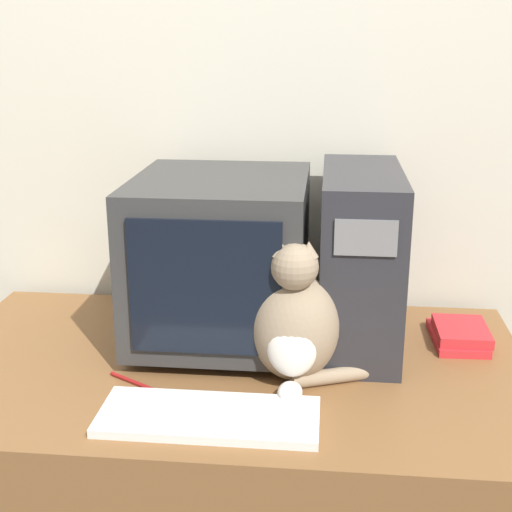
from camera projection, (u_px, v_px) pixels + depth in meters
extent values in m
cube|color=beige|center=(249.00, 110.00, 1.93)|extent=(7.00, 0.05, 2.50)
cube|color=brown|center=(229.00, 496.00, 1.76)|extent=(1.39, 0.80, 0.72)
cube|color=#333333|center=(222.00, 333.00, 1.78)|extent=(0.29, 0.27, 0.02)
cube|color=#333333|center=(221.00, 255.00, 1.72)|extent=(0.41, 0.45, 0.38)
cube|color=black|center=(205.00, 288.00, 1.50)|extent=(0.33, 0.01, 0.30)
cube|color=#28282D|center=(359.00, 258.00, 1.71)|extent=(0.18, 0.45, 0.42)
cube|color=slate|center=(366.00, 238.00, 1.46)|extent=(0.13, 0.01, 0.08)
cube|color=silver|center=(207.00, 417.00, 1.40)|extent=(0.43, 0.18, 0.02)
cube|color=silver|center=(207.00, 412.00, 1.40)|extent=(0.39, 0.14, 0.00)
ellipsoid|color=gray|center=(295.00, 326.00, 1.55)|extent=(0.20, 0.19, 0.24)
ellipsoid|color=white|center=(292.00, 348.00, 1.48)|extent=(0.11, 0.05, 0.13)
sphere|color=gray|center=(295.00, 266.00, 1.47)|extent=(0.10, 0.10, 0.10)
cone|color=gray|center=(280.00, 248.00, 1.46)|extent=(0.04, 0.04, 0.03)
cone|color=gray|center=(309.00, 249.00, 1.45)|extent=(0.04, 0.04, 0.03)
ellipsoid|color=white|center=(290.00, 392.00, 1.48)|extent=(0.05, 0.08, 0.04)
cylinder|color=gray|center=(333.00, 376.00, 1.55)|extent=(0.19, 0.10, 0.03)
cube|color=red|center=(457.00, 338.00, 1.76)|extent=(0.13, 0.20, 0.02)
cube|color=red|center=(462.00, 331.00, 1.74)|extent=(0.12, 0.16, 0.03)
cylinder|color=maroon|center=(137.00, 383.00, 1.54)|extent=(0.14, 0.09, 0.01)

